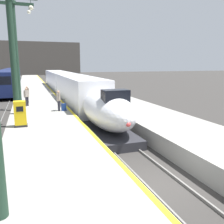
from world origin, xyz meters
TOP-DOWN VIEW (x-y plane):
  - ground_plane at (0.00, 0.00)m, footprint 260.00×260.00m
  - platform_left at (-4.05, 24.75)m, footprint 4.80×110.00m
  - platform_right at (4.05, 24.75)m, footprint 4.80×110.00m
  - platform_left_safety_stripe at (-1.77, 24.75)m, footprint 0.20×107.80m
  - rail_main_left at (-0.75, 27.50)m, footprint 0.08×110.00m
  - rail_main_right at (0.75, 27.50)m, footprint 0.08×110.00m
  - rail_secondary_right at (-7.35, 27.50)m, footprint 0.08×110.00m
  - highspeed_train_main at (0.00, 22.55)m, footprint 2.92×38.89m
  - regional_train_adjacent at (-8.10, 43.99)m, footprint 2.85×36.60m
  - station_column_mid at (-5.90, 11.90)m, footprint 4.00×0.68m
  - station_column_far at (-5.90, 19.09)m, footprint 4.00×0.68m
  - passenger_near_edge at (-2.67, 12.06)m, footprint 0.36×0.52m
  - passenger_mid_platform at (-5.09, 17.09)m, footprint 0.35×0.53m
  - passenger_far_waiting at (-5.16, 15.35)m, footprint 0.48×0.40m
  - rolling_suitcase at (-2.28, 11.94)m, footprint 0.40×0.22m
  - ticket_machine_yellow at (-5.55, 7.69)m, footprint 0.76×0.62m
  - terminus_back_wall at (0.00, 102.00)m, footprint 36.00×2.00m

SIDE VIEW (x-z plane):
  - ground_plane at x=0.00m, z-range 0.00..0.00m
  - rail_main_left at x=-0.75m, z-range 0.00..0.12m
  - rail_main_right at x=0.75m, z-range 0.00..0.12m
  - rail_secondary_right at x=-7.35m, z-range 0.00..0.12m
  - platform_left at x=-4.05m, z-range 0.00..1.05m
  - platform_right at x=4.05m, z-range 0.00..1.05m
  - platform_left_safety_stripe at x=-1.77m, z-range 1.05..1.06m
  - rolling_suitcase at x=-2.28m, z-range 0.86..1.85m
  - ticket_machine_yellow at x=-5.55m, z-range 0.99..2.59m
  - highspeed_train_main at x=0.00m, z-range 0.12..3.72m
  - passenger_near_edge at x=-2.67m, z-range 1.19..2.88m
  - passenger_mid_platform at x=-5.09m, z-range 1.19..2.88m
  - passenger_far_waiting at x=-5.16m, z-range 1.19..2.88m
  - regional_train_adjacent at x=-8.10m, z-range 0.23..4.03m
  - station_column_mid at x=-5.90m, z-range 1.97..10.80m
  - station_column_far at x=-5.90m, z-range 2.00..11.89m
  - terminus_back_wall at x=0.00m, z-range 0.00..14.00m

